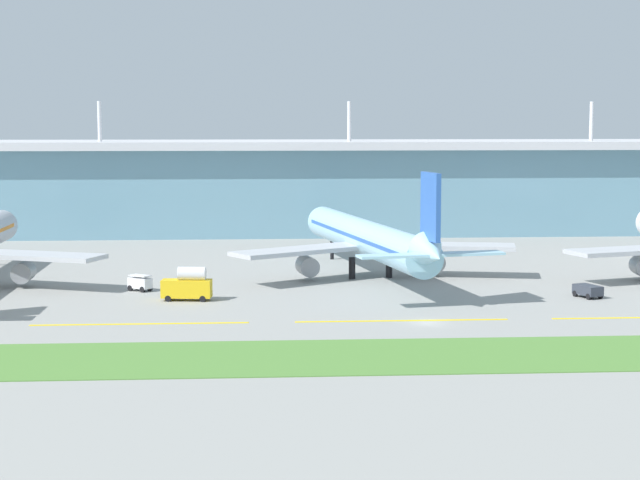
{
  "coord_description": "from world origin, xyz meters",
  "views": [
    {
      "loc": [
        -22.88,
        -134.72,
        26.14
      ],
      "look_at": [
        -11.54,
        34.68,
        7.0
      ],
      "focal_mm": 59.97,
      "sensor_mm": 36.0,
      "label": 1
    }
  ],
  "objects_px": {
    "baggage_cart": "(140,283)",
    "fuel_truck": "(188,285)",
    "pushback_tug": "(588,290)",
    "airliner_middle": "(368,239)"
  },
  "relations": [
    {
      "from": "baggage_cart",
      "to": "pushback_tug",
      "type": "bearing_deg",
      "value": -9.01
    },
    {
      "from": "baggage_cart",
      "to": "fuel_truck",
      "type": "relative_size",
      "value": 0.53
    },
    {
      "from": "baggage_cart",
      "to": "pushback_tug",
      "type": "relative_size",
      "value": 0.8
    },
    {
      "from": "airliner_middle",
      "to": "fuel_truck",
      "type": "bearing_deg",
      "value": -143.26
    },
    {
      "from": "fuel_truck",
      "to": "baggage_cart",
      "type": "bearing_deg",
      "value": 130.69
    },
    {
      "from": "baggage_cart",
      "to": "airliner_middle",
      "type": "bearing_deg",
      "value": 18.63
    },
    {
      "from": "fuel_truck",
      "to": "pushback_tug",
      "type": "bearing_deg",
      "value": -1.42
    },
    {
      "from": "fuel_truck",
      "to": "airliner_middle",
      "type": "bearing_deg",
      "value": 36.74
    },
    {
      "from": "airliner_middle",
      "to": "pushback_tug",
      "type": "relative_size",
      "value": 13.9
    },
    {
      "from": "pushback_tug",
      "to": "fuel_truck",
      "type": "height_order",
      "value": "fuel_truck"
    }
  ]
}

